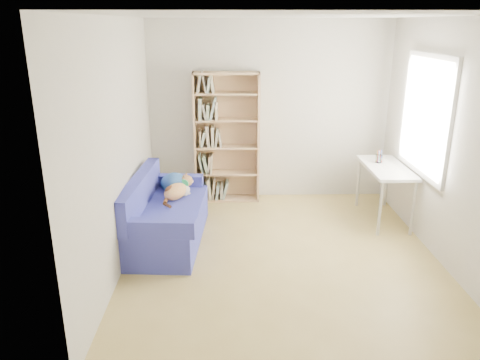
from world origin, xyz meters
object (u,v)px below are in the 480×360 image
at_px(pen_cup, 379,158).
at_px(bookshelf, 227,143).
at_px(sofa, 165,215).
at_px(desk, 386,172).

bearing_deg(pen_cup, bookshelf, 162.68).
xyz_separation_m(bookshelf, pen_cup, (2.05, -0.64, -0.05)).
height_order(sofa, bookshelf, bookshelf).
distance_m(sofa, bookshelf, 1.66).
height_order(sofa, pen_cup, pen_cup).
relative_size(sofa, pen_cup, 9.64).
xyz_separation_m(bookshelf, desk, (2.10, -0.82, -0.20)).
xyz_separation_m(sofa, bookshelf, (0.75, 1.38, 0.55)).
relative_size(sofa, bookshelf, 0.91).
distance_m(sofa, pen_cup, 2.93).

